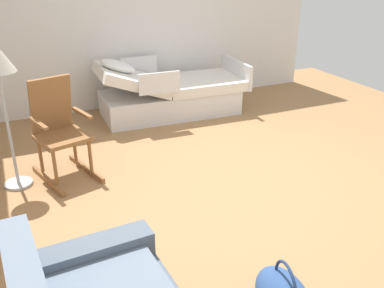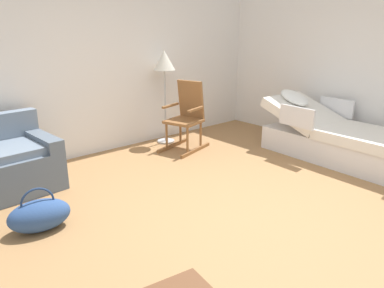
# 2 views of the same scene
# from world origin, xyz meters

# --- Properties ---
(ground_plane) EXTENTS (7.32, 7.32, 0.00)m
(ground_plane) POSITION_xyz_m (0.00, 0.00, 0.00)
(ground_plane) COLOR #9E7247
(side_wall) EXTENTS (0.10, 5.28, 2.70)m
(side_wall) POSITION_xyz_m (2.98, 0.00, 1.35)
(side_wall) COLOR white
(side_wall) RESTS_ON ground
(hospital_bed) EXTENTS (1.07, 2.15, 0.93)m
(hospital_bed) POSITION_xyz_m (2.29, 0.07, 0.29)
(hospital_bed) COLOR silver
(hospital_bed) RESTS_ON ground
(rocking_chair) EXTENTS (0.86, 0.66, 1.05)m
(rocking_chair) POSITION_xyz_m (0.98, 1.81, 0.50)
(rocking_chair) COLOR brown
(rocking_chair) RESTS_ON ground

